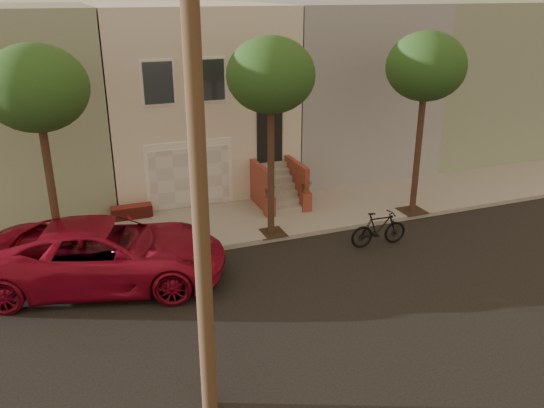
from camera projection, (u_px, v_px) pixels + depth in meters
name	position (u px, v px, depth m)	size (l,w,h in m)	color
ground	(288.00, 300.00, 14.75)	(90.00, 90.00, 0.00)	black
sidewalk	(229.00, 223.00, 19.38)	(40.00, 3.70, 0.15)	gray
house_row	(186.00, 93.00, 23.17)	(33.10, 11.70, 7.00)	beige
tree_left	(36.00, 90.00, 14.41)	(2.70, 2.57, 6.30)	#2D2116
tree_mid	(271.00, 77.00, 16.58)	(2.70, 2.57, 6.30)	#2D2116
tree_right	(426.00, 68.00, 18.42)	(2.70, 2.57, 6.30)	#2D2116
pickup_truck	(106.00, 253.00, 15.30)	(3.03, 6.57, 1.83)	maroon
motorcycle	(379.00, 229.00, 17.70)	(0.54, 1.92, 1.15)	black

